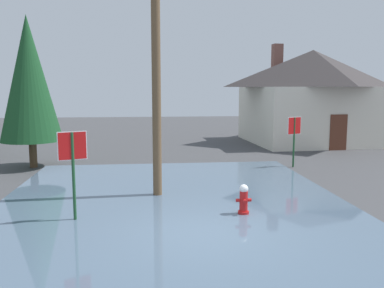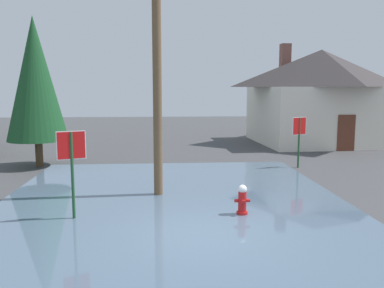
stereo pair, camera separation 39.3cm
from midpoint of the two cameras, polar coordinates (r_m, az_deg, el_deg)
name	(u,v)px [view 2 (the right image)]	position (r m, az deg, el deg)	size (l,w,h in m)	color
ground_plane	(203,237)	(9.89, 2.67, -12.86)	(80.00, 80.00, 0.10)	#424244
flood_puddle	(173,204)	(12.23, -1.72, -8.45)	(10.51, 13.21, 0.03)	#4C6075
lane_stop_bar	(160,272)	(8.07, -3.05, -17.43)	(4.15, 0.30, 0.01)	silver
stop_sign_near	(72,157)	(10.94, -15.51, -1.72)	(0.70, 0.28, 2.35)	#1E4C28
fire_hydrant	(242,200)	(11.28, 8.06, -7.82)	(0.43, 0.36, 0.85)	red
utility_pole	(157,66)	(12.89, -4.04, 10.87)	(1.60, 0.28, 7.91)	brown
stop_sign_far	(299,132)	(18.18, 15.38, 1.67)	(0.70, 0.34, 2.21)	#1E4C28
house	(320,95)	(26.89, 17.89, 6.55)	(8.55, 7.89, 6.25)	silver
pine_tree_mid_left	(35,79)	(18.92, -20.54, 8.51)	(2.60, 2.60, 6.50)	#4C3823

